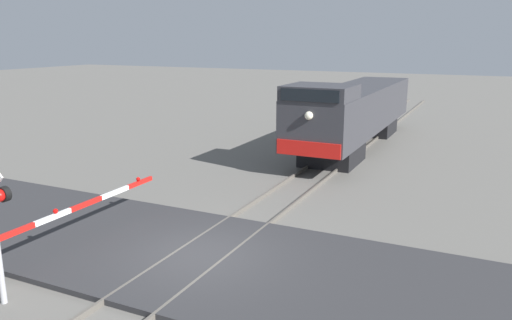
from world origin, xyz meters
TOP-DOWN VIEW (x-y plane):
  - ground_plane at (0.00, 0.00)m, footprint 160.00×160.00m
  - rail_track_left at (-0.72, 0.00)m, footprint 0.08×80.00m
  - rail_track_right at (0.72, 0.00)m, footprint 0.08×80.00m
  - road_surface at (0.00, 0.00)m, footprint 36.00×6.09m
  - locomotive at (0.00, 16.35)m, footprint 2.99×15.92m
  - crossing_gate at (-3.70, -2.67)m, footprint 0.36×7.01m

SIDE VIEW (x-z plane):
  - ground_plane at x=0.00m, z-range 0.00..0.00m
  - road_surface at x=0.00m, z-range 0.00..0.15m
  - rail_track_left at x=-0.72m, z-range 0.00..0.15m
  - rail_track_right at x=0.72m, z-range 0.00..0.15m
  - crossing_gate at x=-3.70m, z-range 0.19..1.58m
  - locomotive at x=0.00m, z-range 0.04..4.03m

